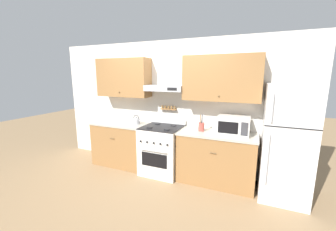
{
  "coord_description": "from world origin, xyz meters",
  "views": [
    {
      "loc": [
        1.6,
        -3.15,
        1.88
      ],
      "look_at": [
        0.14,
        0.27,
        1.15
      ],
      "focal_mm": 22.0,
      "sensor_mm": 36.0,
      "label": 1
    }
  ],
  "objects_px": {
    "microwave": "(233,125)",
    "utensil_crock": "(201,126)",
    "refrigerator": "(286,143)",
    "tea_kettle": "(136,121)",
    "stove_range": "(162,150)"
  },
  "relations": [
    {
      "from": "refrigerator",
      "to": "tea_kettle",
      "type": "xyz_separation_m",
      "value": [
        -2.68,
        0.08,
        0.09
      ]
    },
    {
      "from": "refrigerator",
      "to": "tea_kettle",
      "type": "bearing_deg",
      "value": 178.38
    },
    {
      "from": "microwave",
      "to": "tea_kettle",
      "type": "bearing_deg",
      "value": -179.46
    },
    {
      "from": "stove_range",
      "to": "refrigerator",
      "type": "relative_size",
      "value": 0.58
    },
    {
      "from": "tea_kettle",
      "to": "microwave",
      "type": "bearing_deg",
      "value": 0.54
    },
    {
      "from": "refrigerator",
      "to": "tea_kettle",
      "type": "height_order",
      "value": "refrigerator"
    },
    {
      "from": "microwave",
      "to": "utensil_crock",
      "type": "relative_size",
      "value": 1.72
    },
    {
      "from": "microwave",
      "to": "utensil_crock",
      "type": "height_order",
      "value": "utensil_crock"
    },
    {
      "from": "refrigerator",
      "to": "stove_range",
      "type": "bearing_deg",
      "value": 179.6
    },
    {
      "from": "stove_range",
      "to": "utensil_crock",
      "type": "bearing_deg",
      "value": 4.66
    },
    {
      "from": "tea_kettle",
      "to": "microwave",
      "type": "height_order",
      "value": "microwave"
    },
    {
      "from": "tea_kettle",
      "to": "microwave",
      "type": "relative_size",
      "value": 0.38
    },
    {
      "from": "microwave",
      "to": "stove_range",
      "type": "bearing_deg",
      "value": -176.49
    },
    {
      "from": "stove_range",
      "to": "utensil_crock",
      "type": "xyz_separation_m",
      "value": [
        0.75,
        0.06,
        0.52
      ]
    },
    {
      "from": "microwave",
      "to": "refrigerator",
      "type": "bearing_deg",
      "value": -6.74
    }
  ]
}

